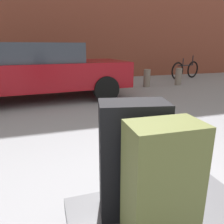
# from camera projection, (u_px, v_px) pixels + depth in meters

# --- Properties ---
(suitcase_black_front_right) EXTENTS (0.42, 0.29, 0.71)m
(suitcase_black_front_right) POSITION_uv_depth(u_px,v_px,m) (132.00, 160.00, 1.30)
(suitcase_black_front_right) COLOR black
(suitcase_black_front_right) RESTS_ON luggage_cart
(suitcase_olive_rear_right) EXTENTS (0.35, 0.22, 0.67)m
(suitcase_olive_rear_right) POSITION_uv_depth(u_px,v_px,m) (161.00, 189.00, 1.06)
(suitcase_olive_rear_right) COLOR #4C5128
(suitcase_olive_rear_right) RESTS_ON luggage_cart
(parked_car) EXTENTS (4.41, 2.14, 1.42)m
(parked_car) POSITION_uv_depth(u_px,v_px,m) (40.00, 70.00, 5.61)
(parked_car) COLOR maroon
(parked_car) RESTS_ON ground_plane
(bicycle_leaning) EXTENTS (1.69, 0.60, 0.96)m
(bicycle_leaning) POSITION_uv_depth(u_px,v_px,m) (185.00, 70.00, 9.45)
(bicycle_leaning) COLOR black
(bicycle_leaning) RESTS_ON ground_plane
(bollard_kerb_near) EXTENTS (0.23, 0.23, 0.59)m
(bollard_kerb_near) POSITION_uv_depth(u_px,v_px,m) (147.00, 78.00, 7.53)
(bollard_kerb_near) COLOR #72665B
(bollard_kerb_near) RESTS_ON ground_plane
(bollard_kerb_mid) EXTENTS (0.23, 0.23, 0.59)m
(bollard_kerb_mid) POSITION_uv_depth(u_px,v_px,m) (178.00, 77.00, 7.89)
(bollard_kerb_mid) COLOR #72665B
(bollard_kerb_mid) RESTS_ON ground_plane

